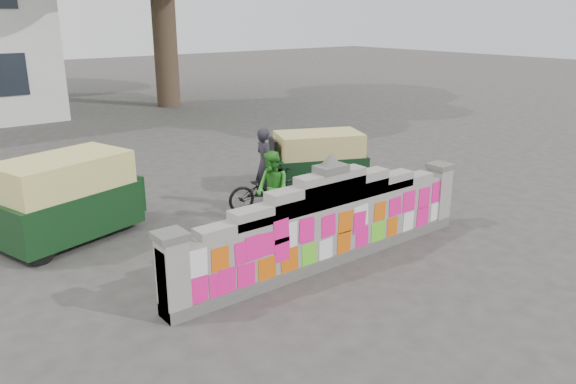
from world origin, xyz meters
The scene contains 7 objects.
ground centered at (0.00, 0.00, 0.00)m, with size 100.00×100.00×0.00m, color #383533.
parapet_wall centered at (0.00, -0.01, 0.75)m, with size 6.48×0.44×2.01m.
cyclist_bike centered at (0.84, 3.07, 0.47)m, with size 0.63×1.80×0.95m, color black.
cyclist_rider centered at (0.84, 3.07, 0.80)m, with size 0.58×0.38×1.60m, color black.
pedestrian centered at (0.34, 2.12, 0.79)m, with size 0.76×0.60×1.57m, color green.
rickshaw_left centered at (-3.17, 3.96, 0.86)m, with size 3.10×2.06×1.66m.
rickshaw_right centered at (2.69, 3.46, 0.75)m, with size 2.68×2.01×1.45m.
Camera 1 is at (-6.23, -6.72, 4.23)m, focal length 35.00 mm.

